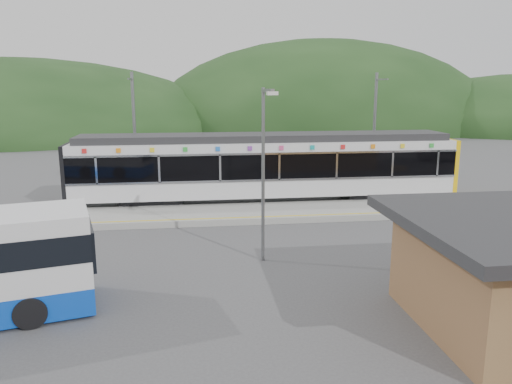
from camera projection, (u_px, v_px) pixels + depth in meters
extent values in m
plane|color=#4C4C4F|center=(285.00, 235.00, 21.29)|extent=(120.00, 120.00, 0.00)
ellipsoid|color=#1E3D19|center=(13.00, 132.00, 68.17)|extent=(60.00, 45.00, 20.00)
ellipsoid|color=#1E3D19|center=(322.00, 128.00, 75.69)|extent=(52.00, 39.00, 26.00)
cube|color=#9E9E99|center=(272.00, 213.00, 24.46)|extent=(26.00, 3.20, 0.30)
cube|color=yellow|center=(277.00, 216.00, 23.17)|extent=(26.00, 0.10, 0.01)
cube|color=black|center=(153.00, 201.00, 26.29)|extent=(3.20, 2.20, 0.56)
cube|color=black|center=(371.00, 195.00, 27.81)|extent=(3.20, 2.20, 0.56)
cube|color=silver|center=(265.00, 184.00, 26.90)|extent=(20.00, 2.90, 0.92)
cube|color=black|center=(265.00, 162.00, 26.65)|extent=(20.00, 2.96, 1.45)
cube|color=silver|center=(270.00, 180.00, 25.34)|extent=(20.00, 0.05, 0.10)
cube|color=silver|center=(270.00, 154.00, 25.06)|extent=(20.00, 0.05, 0.10)
cube|color=silver|center=(265.00, 145.00, 26.45)|extent=(20.00, 2.90, 0.45)
cube|color=#2D2D30|center=(265.00, 137.00, 26.37)|extent=(19.40, 2.50, 0.36)
cube|color=yellow|center=(443.00, 165.00, 28.00)|extent=(0.24, 2.92, 3.00)
cube|color=black|center=(70.00, 173.00, 25.44)|extent=(0.20, 2.92, 3.00)
cube|color=silver|center=(96.00, 171.00, 24.12)|extent=(0.10, 0.05, 1.35)
cube|color=silver|center=(159.00, 169.00, 24.50)|extent=(0.10, 0.05, 1.35)
cube|color=silver|center=(220.00, 168.00, 24.88)|extent=(0.10, 0.05, 1.35)
cube|color=silver|center=(279.00, 167.00, 25.26)|extent=(0.10, 0.05, 1.35)
cube|color=silver|center=(337.00, 166.00, 25.64)|extent=(0.10, 0.05, 1.35)
cube|color=silver|center=(392.00, 164.00, 26.02)|extent=(0.10, 0.05, 1.35)
cube|color=silver|center=(438.00, 163.00, 26.34)|extent=(0.10, 0.05, 1.35)
cube|color=red|center=(84.00, 151.00, 23.87)|extent=(0.22, 0.04, 0.22)
cube|color=orange|center=(118.00, 151.00, 24.07)|extent=(0.22, 0.04, 0.22)
cube|color=yellow|center=(152.00, 150.00, 24.27)|extent=(0.22, 0.04, 0.22)
cube|color=green|center=(185.00, 149.00, 24.47)|extent=(0.22, 0.04, 0.22)
cube|color=blue|center=(218.00, 149.00, 24.68)|extent=(0.22, 0.04, 0.22)
cube|color=purple|center=(250.00, 148.00, 24.88)|extent=(0.22, 0.04, 0.22)
cube|color=#E54C8C|center=(281.00, 148.00, 25.08)|extent=(0.22, 0.04, 0.22)
cube|color=#19A5A5|center=(312.00, 147.00, 25.29)|extent=(0.22, 0.04, 0.22)
cube|color=red|center=(343.00, 147.00, 25.49)|extent=(0.22, 0.04, 0.22)
cube|color=orange|center=(373.00, 146.00, 25.69)|extent=(0.22, 0.04, 0.22)
cube|color=yellow|center=(403.00, 146.00, 25.89)|extent=(0.22, 0.04, 0.22)
cube|color=green|center=(432.00, 145.00, 26.10)|extent=(0.22, 0.04, 0.22)
cylinder|color=slate|center=(135.00, 136.00, 28.01)|extent=(0.18, 0.18, 7.00)
cube|color=slate|center=(130.00, 79.00, 26.59)|extent=(0.08, 1.80, 0.08)
cylinder|color=slate|center=(374.00, 133.00, 29.79)|extent=(0.18, 0.18, 7.00)
cube|color=slate|center=(382.00, 79.00, 28.37)|extent=(0.08, 1.80, 0.08)
cylinder|color=black|center=(32.00, 296.00, 14.06)|extent=(1.46, 2.65, 0.86)
cylinder|color=slate|center=(263.00, 177.00, 17.56)|extent=(0.12, 0.12, 6.19)
cube|color=slate|center=(265.00, 91.00, 16.49)|extent=(0.30, 1.04, 0.12)
cube|color=silver|center=(267.00, 93.00, 16.05)|extent=(0.38, 0.24, 0.12)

